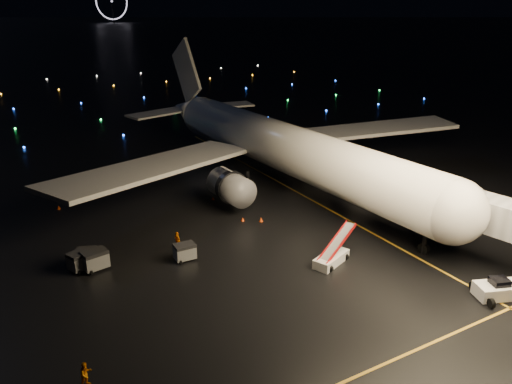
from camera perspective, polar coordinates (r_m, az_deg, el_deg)
ground at (r=331.46m, az=-26.43°, el=14.55°), size 2000.00×2000.00×0.00m
lane_centre at (r=61.40m, az=7.78°, el=-1.68°), size 0.25×80.00×0.02m
lane_cross at (r=35.36m, az=10.20°, el=-20.52°), size 60.00×0.25×0.02m
airliner at (r=68.51m, az=1.43°, el=8.66°), size 66.52×63.57×17.86m
pushback_tug at (r=47.06m, az=25.96°, el=-9.84°), size 4.18×3.15×1.78m
belt_loader at (r=47.85m, az=8.65°, el=-6.52°), size 6.23×3.80×2.94m
crew_b at (r=35.74m, az=-18.86°, el=-19.10°), size 1.08×0.99×1.78m
crew_c at (r=50.97m, az=-8.99°, el=-5.45°), size 0.56×1.12×1.84m
safety_cone_0 at (r=56.67m, az=0.58°, el=-3.15°), size 0.61×0.61×0.54m
safety_cone_1 at (r=63.12m, az=-4.94°, el=-0.71°), size 0.53×0.53×0.46m
safety_cone_2 at (r=56.84m, az=-1.54°, el=-3.12°), size 0.46×0.46×0.46m
safety_cone_3 at (r=64.59m, az=-21.63°, el=-1.63°), size 0.49×0.49×0.51m
ferris_wheel at (r=774.30m, az=-16.15°, el=20.06°), size 49.33×16.80×52.00m
taxiway_lights at (r=139.68m, az=-20.00°, el=9.94°), size 164.00×92.00×0.36m
baggage_cart_0 at (r=48.72m, az=-8.14°, el=-6.80°), size 1.99×1.42×1.67m
baggage_cart_1 at (r=48.88m, az=-17.91°, el=-7.42°), size 2.48×1.96×1.89m
baggage_cart_2 at (r=50.26m, az=-18.82°, el=-6.95°), size 2.16×1.84×1.55m
baggage_cart_3 at (r=49.36m, az=-19.43°, el=-7.41°), size 2.50×2.17×1.78m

